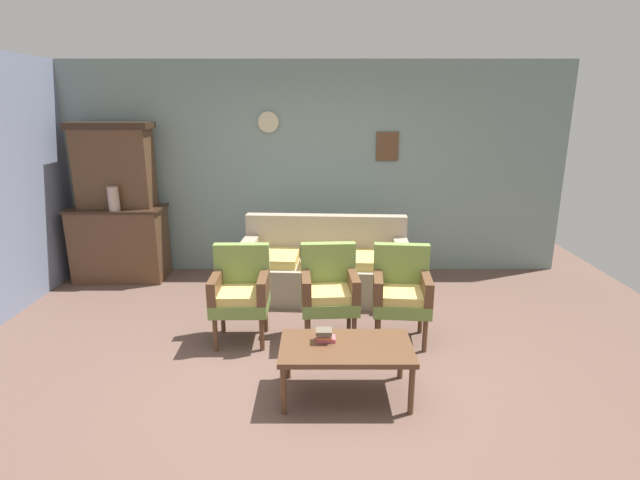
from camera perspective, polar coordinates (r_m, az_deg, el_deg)
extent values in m
plane|color=brown|center=(4.28, -0.46, -14.86)|extent=(7.68, 7.68, 0.00)
cube|color=gray|center=(6.37, -0.22, 8.23)|extent=(6.40, 0.06, 2.70)
cube|color=brown|center=(6.35, 8.07, 10.77)|extent=(0.28, 0.02, 0.36)
cylinder|color=beige|center=(6.31, -5.84, 13.54)|extent=(0.26, 0.03, 0.26)
cube|color=brown|center=(6.68, -22.08, -0.47)|extent=(1.10, 0.52, 0.90)
cube|color=#342115|center=(6.58, -22.50, 3.42)|extent=(1.16, 0.55, 0.03)
cube|color=brown|center=(6.58, -22.68, 7.74)|extent=(0.90, 0.36, 0.95)
cube|color=#342115|center=(6.54, -23.16, 12.21)|extent=(0.99, 0.38, 0.08)
cylinder|color=tan|center=(6.37, -22.77, 4.50)|extent=(0.13, 0.13, 0.29)
cube|color=gray|center=(5.68, 0.72, -4.59)|extent=(1.95, 0.91, 0.42)
cube|color=gray|center=(5.85, 0.89, 0.64)|extent=(1.92, 0.27, 0.48)
cube|color=gray|center=(5.60, 9.70, -1.55)|extent=(0.21, 0.81, 0.24)
cube|color=gray|center=(5.68, -8.12, -1.22)|extent=(0.21, 0.81, 0.24)
cube|color=tan|center=(5.56, 6.45, -2.31)|extent=(0.53, 0.59, 0.10)
cube|color=tan|center=(5.56, 0.70, -2.21)|extent=(0.53, 0.59, 0.10)
cube|color=tan|center=(5.61, -4.98, -2.09)|extent=(0.53, 0.59, 0.10)
cube|color=olive|center=(4.64, -9.08, -7.31)|extent=(0.53, 0.49, 0.12)
cube|color=tan|center=(4.59, -9.16, -6.37)|extent=(0.45, 0.42, 0.10)
cube|color=olive|center=(4.72, -8.89, -3.12)|extent=(0.52, 0.11, 0.46)
cube|color=brown|center=(4.55, -6.42, -5.37)|extent=(0.09, 0.48, 0.22)
cube|color=brown|center=(4.61, -11.88, -5.32)|extent=(0.09, 0.48, 0.22)
cylinder|color=brown|center=(4.53, -6.62, -10.84)|extent=(0.04, 0.04, 0.32)
cylinder|color=brown|center=(4.60, -11.93, -10.71)|extent=(0.04, 0.04, 0.32)
cylinder|color=brown|center=(4.88, -6.18, -8.85)|extent=(0.04, 0.04, 0.32)
cylinder|color=brown|center=(4.93, -11.10, -8.76)|extent=(0.04, 0.04, 0.32)
cube|color=olive|center=(4.61, 1.32, -7.28)|extent=(0.55, 0.51, 0.12)
cube|color=tan|center=(4.55, 1.34, -6.33)|extent=(0.47, 0.43, 0.10)
cube|color=olive|center=(4.69, 1.14, -3.06)|extent=(0.53, 0.13, 0.46)
cube|color=brown|center=(4.57, 4.09, -5.23)|extent=(0.11, 0.48, 0.22)
cube|color=brown|center=(4.53, -1.45, -5.36)|extent=(0.11, 0.48, 0.22)
cylinder|color=brown|center=(4.55, 4.18, -10.68)|extent=(0.04, 0.04, 0.32)
cylinder|color=brown|center=(4.52, -1.21, -10.85)|extent=(0.04, 0.04, 0.32)
cylinder|color=brown|center=(4.89, 3.60, -8.71)|extent=(0.04, 0.04, 0.32)
cylinder|color=brown|center=(4.86, -1.38, -8.85)|extent=(0.04, 0.04, 0.32)
cube|color=olive|center=(4.64, 9.64, -7.35)|extent=(0.56, 0.53, 0.12)
cube|color=tan|center=(4.58, 9.71, -6.41)|extent=(0.48, 0.45, 0.10)
cube|color=olive|center=(4.72, 9.64, -3.16)|extent=(0.53, 0.15, 0.46)
cube|color=brown|center=(4.60, 12.48, -5.44)|extent=(0.12, 0.49, 0.22)
cube|color=brown|center=(4.56, 6.97, -5.33)|extent=(0.12, 0.49, 0.22)
cylinder|color=brown|center=(4.58, 12.34, -10.85)|extent=(0.04, 0.04, 0.32)
cylinder|color=brown|center=(4.54, 6.99, -10.79)|extent=(0.04, 0.04, 0.32)
cylinder|color=brown|center=(4.92, 11.84, -8.88)|extent=(0.04, 0.04, 0.32)
cylinder|color=brown|center=(4.89, 6.89, -8.81)|extent=(0.04, 0.04, 0.32)
cube|color=brown|center=(3.77, 3.25, -12.47)|extent=(1.00, 0.56, 0.04)
cylinder|color=brown|center=(4.08, -3.62, -13.46)|extent=(0.04, 0.04, 0.38)
cylinder|color=brown|center=(4.13, 9.59, -13.33)|extent=(0.04, 0.04, 0.38)
cylinder|color=brown|center=(3.67, -4.12, -17.10)|extent=(0.04, 0.04, 0.38)
cylinder|color=brown|center=(3.72, 10.81, -16.89)|extent=(0.04, 0.04, 0.38)
cube|color=#C9545F|center=(3.82, 0.86, -11.46)|extent=(0.15, 0.10, 0.03)
cube|color=#D36C46|center=(3.80, 0.74, -11.18)|extent=(0.12, 0.10, 0.02)
cube|color=gray|center=(3.80, 0.76, -10.86)|extent=(0.11, 0.09, 0.03)
cube|color=brown|center=(3.77, 0.64, -10.61)|extent=(0.12, 0.11, 0.03)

